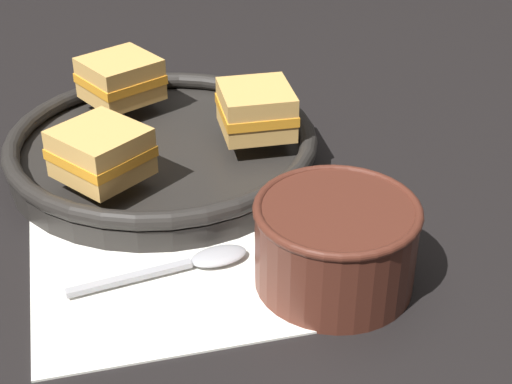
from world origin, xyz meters
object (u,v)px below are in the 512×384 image
spoon (195,262)px  sandwich_near_left (256,110)px  sandwich_near_right (120,79)px  sandwich_far_left (101,152)px  soup_bowl (336,240)px  skillet (163,149)px

spoon → sandwich_near_left: sandwich_near_left is taller
sandwich_near_right → spoon: bearing=-89.6°
sandwich_near_right → sandwich_near_left: bearing=-47.8°
sandwich_near_left → sandwich_far_left: 0.17m
soup_bowl → skillet: bearing=109.5°
soup_bowl → spoon: (-0.10, 0.06, -0.04)m
sandwich_far_left → sandwich_near_right: bearing=72.2°
skillet → sandwich_far_left: bearing=-137.8°
sandwich_near_left → soup_bowl: bearing=-92.2°
sandwich_near_right → soup_bowl: bearing=-72.5°
soup_bowl → sandwich_near_right: sandwich_near_right is taller
skillet → sandwich_near_right: sandwich_near_right is taller
soup_bowl → sandwich_near_right: size_ratio=1.41×
spoon → sandwich_near_left: bearing=51.0°
skillet → sandwich_near_left: 0.11m
soup_bowl → skillet: (-0.08, 0.24, -0.02)m
soup_bowl → skillet: size_ratio=0.42×
spoon → skillet: 0.18m
skillet → sandwich_far_left: size_ratio=3.15×
sandwich_far_left → spoon: bearing=-65.3°
spoon → skillet: (0.02, 0.18, 0.01)m
sandwich_near_left → sandwich_far_left: bearing=-167.8°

